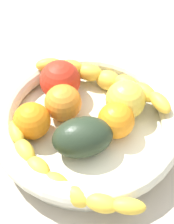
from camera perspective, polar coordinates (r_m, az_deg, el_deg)
kitchen_counter at (r=53.45cm, az=-0.00°, el=-4.72°), size 120.00×120.00×3.00cm
fruit_bowl at (r=49.92cm, az=-0.00°, el=-1.76°), size 30.18×30.18×5.64cm
banana_draped_left at (r=53.39cm, az=3.57°, el=5.97°), size 23.78×11.63×5.26cm
banana_draped_right at (r=42.69cm, az=-5.12°, el=-12.03°), size 23.94×8.42×3.91cm
orange_front at (r=47.85cm, az=-10.16°, el=-1.63°), size 5.79×5.79×5.79cm
orange_mid_left at (r=47.39cm, az=5.39°, el=-1.55°), size 5.75×5.75×5.75cm
orange_mid_right at (r=49.50cm, az=-4.45°, el=1.71°), size 6.04×6.04×6.04cm
avocado_dark at (r=45.25cm, az=-0.81°, el=-4.66°), size 10.09×11.01×5.81cm
apple_yellow at (r=49.88cm, az=7.14°, el=2.25°), size 6.47×6.47×6.47cm
tomato_red at (r=52.48cm, az=-4.99°, el=5.83°), size 6.94×6.94×6.94cm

